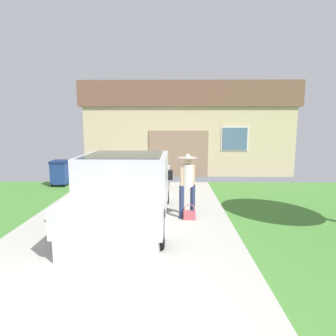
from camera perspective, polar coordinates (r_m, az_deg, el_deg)
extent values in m
cube|color=#B4B2A8|center=(8.02, -7.27, -9.45)|extent=(5.20, 9.00, 0.06)
cube|color=silver|center=(7.86, -7.60, -8.00)|extent=(1.95, 5.28, 0.42)
cube|color=silver|center=(7.22, -8.31, -2.51)|extent=(2.06, 2.03, 1.30)
cube|color=#1E2833|center=(7.16, -8.38, 0.51)|extent=(1.82, 1.87, 0.54)
cube|color=silver|center=(5.81, -10.96, -9.22)|extent=(2.05, 1.20, 0.55)
cube|color=black|center=(9.32, -6.06, -3.76)|extent=(2.06, 2.11, 0.06)
cube|color=silver|center=(9.19, 0.02, -2.13)|extent=(0.09, 2.08, 0.62)
cube|color=silver|center=(9.45, -12.03, -2.01)|extent=(0.09, 2.08, 0.62)
cube|color=silver|center=(10.25, -5.33, -1.01)|extent=(2.03, 0.09, 0.62)
cube|color=black|center=(6.37, 0.47, -1.34)|extent=(0.10, 0.18, 0.20)
cylinder|color=black|center=(5.95, -1.96, -11.63)|extent=(0.27, 0.80, 0.80)
cylinder|color=#9E9EA3|center=(5.95, -1.96, -11.63)|extent=(0.29, 0.44, 0.44)
cylinder|color=black|center=(6.31, -18.54, -10.88)|extent=(0.27, 0.80, 0.80)
cylinder|color=#9E9EA3|center=(6.31, -18.54, -10.88)|extent=(0.29, 0.44, 0.44)
cylinder|color=black|center=(9.06, -0.65, -4.41)|extent=(0.27, 0.80, 0.80)
cylinder|color=#9E9EA3|center=(9.06, -0.65, -4.41)|extent=(0.29, 0.44, 0.44)
cylinder|color=black|center=(9.30, -11.66, -4.25)|extent=(0.27, 0.80, 0.80)
cylinder|color=#9E9EA3|center=(9.30, -11.66, -4.25)|extent=(0.29, 0.44, 0.44)
cylinder|color=navy|center=(7.85, 4.83, -6.32)|extent=(0.13, 0.13, 0.86)
cylinder|color=navy|center=(7.69, 2.67, -6.61)|extent=(0.13, 0.13, 0.86)
cylinder|color=silver|center=(7.62, 3.82, -1.47)|extent=(0.29, 0.29, 0.57)
cylinder|color=tan|center=(7.70, 4.94, -1.66)|extent=(0.09, 0.09, 0.59)
cylinder|color=tan|center=(7.54, 2.66, -1.87)|extent=(0.09, 0.09, 0.59)
sphere|color=tan|center=(7.55, 3.85, 1.65)|extent=(0.22, 0.22, 0.22)
cylinder|color=#BCB2A3|center=(7.54, 3.85, 2.03)|extent=(0.50, 0.50, 0.01)
cone|color=#BCB2A3|center=(7.54, 3.86, 2.49)|extent=(0.23, 0.23, 0.12)
cube|color=#B24C56|center=(7.66, 4.20, -9.19)|extent=(0.31, 0.17, 0.22)
torus|color=#B24C56|center=(7.62, 4.21, -8.05)|extent=(0.28, 0.02, 0.28)
cube|color=beige|center=(15.93, 3.66, 5.67)|extent=(9.64, 5.19, 3.18)
cube|color=brown|center=(15.95, 3.74, 13.45)|extent=(10.02, 5.40, 1.14)
cube|color=#93755B|center=(13.34, 2.07, 2.76)|extent=(2.68, 0.06, 2.12)
cube|color=slate|center=(13.57, 12.92, 5.58)|extent=(1.10, 0.05, 1.00)
cube|color=silver|center=(13.59, 12.91, 5.58)|extent=(1.23, 0.02, 1.12)
cube|color=navy|center=(12.31, -20.27, -0.95)|extent=(0.58, 0.68, 0.81)
cube|color=navy|center=(12.24, -20.39, 1.15)|extent=(0.60, 0.71, 0.10)
cylinder|color=black|center=(12.22, -21.59, -3.04)|extent=(0.05, 0.18, 0.18)
cylinder|color=black|center=(12.05, -19.65, -3.08)|extent=(0.05, 0.18, 0.18)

